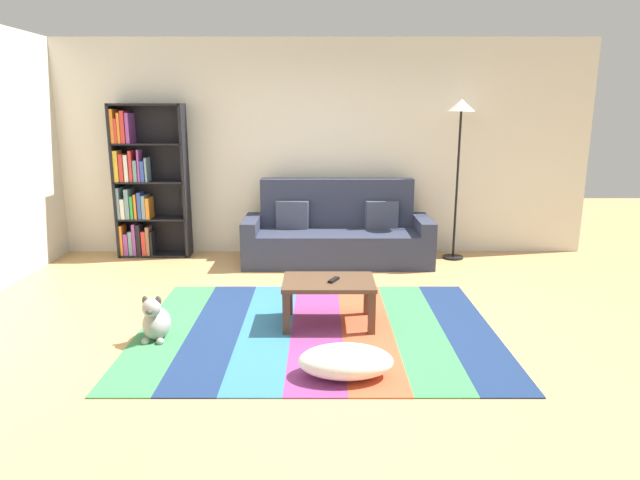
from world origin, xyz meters
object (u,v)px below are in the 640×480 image
at_px(coffee_table, 328,288).
at_px(dog, 155,321).
at_px(pouf, 345,361).
at_px(bookshelf, 141,187).
at_px(tv_remote, 333,280).
at_px(couch, 336,235).
at_px(standing_lamp, 459,127).

xyz_separation_m(coffee_table, dog, (-1.42, -0.33, -0.18)).
relative_size(pouf, dog, 1.68).
bearing_deg(bookshelf, dog, -71.54).
height_order(bookshelf, tv_remote, bookshelf).
height_order(coffee_table, pouf, coffee_table).
xyz_separation_m(couch, bookshelf, (-2.45, 0.28, 0.56)).
relative_size(couch, coffee_table, 2.86).
height_order(bookshelf, pouf, bookshelf).
bearing_deg(pouf, couch, 89.43).
bearing_deg(coffee_table, standing_lamp, 53.97).
bearing_deg(dog, bookshelf, 108.46).
bearing_deg(couch, bookshelf, 173.42).
relative_size(bookshelf, dog, 4.80).
bearing_deg(bookshelf, tv_remote, -45.22).
bearing_deg(standing_lamp, pouf, -115.19).
bearing_deg(standing_lamp, bookshelf, 178.01).
height_order(bookshelf, coffee_table, bookshelf).
distance_m(dog, standing_lamp, 4.22).
bearing_deg(pouf, dog, 156.59).
xyz_separation_m(coffee_table, pouf, (0.11, -0.99, -0.22)).
bearing_deg(pouf, coffee_table, 96.14).
xyz_separation_m(couch, tv_remote, (-0.09, -2.09, 0.08)).
bearing_deg(pouf, tv_remote, 93.71).
bearing_deg(dog, pouf, -23.41).
distance_m(pouf, dog, 1.66).
height_order(couch, bookshelf, bookshelf).
height_order(dog, tv_remote, tv_remote).
bearing_deg(coffee_table, tv_remote, -23.42).
height_order(couch, standing_lamp, standing_lamp).
relative_size(couch, tv_remote, 15.07).
relative_size(dog, standing_lamp, 0.20).
xyz_separation_m(dog, tv_remote, (1.46, 0.31, 0.25)).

